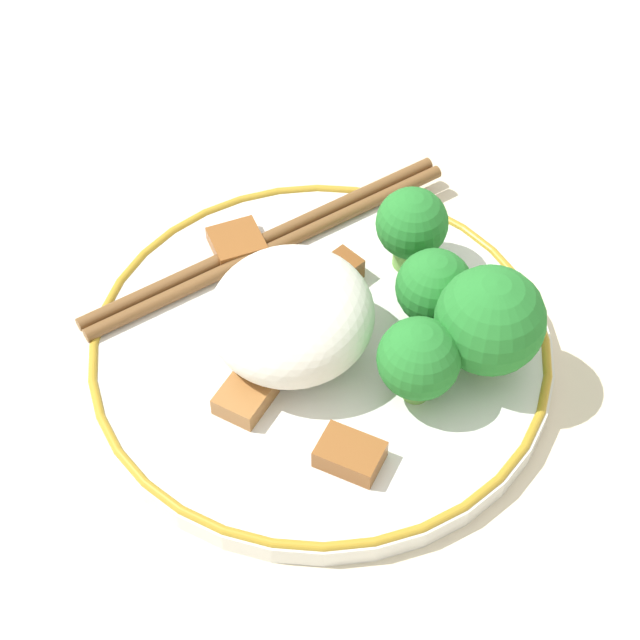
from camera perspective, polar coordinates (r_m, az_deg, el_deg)
ground_plane at (r=0.60m, az=0.00°, el=-2.02°), size 3.00×3.00×0.00m
plate at (r=0.59m, az=0.00°, el=-1.54°), size 0.26×0.26×0.02m
rice_mound at (r=0.56m, az=-1.53°, el=0.25°), size 0.09×0.09×0.06m
broccoli_back_left at (r=0.54m, az=5.29°, el=-2.11°), size 0.04×0.04×0.05m
broccoli_back_center at (r=0.55m, az=9.05°, el=-0.07°), size 0.06×0.06×0.07m
broccoli_back_right at (r=0.58m, az=6.10°, el=1.68°), size 0.04×0.04×0.05m
broccoli_mid_left at (r=0.61m, az=4.92°, el=5.03°), size 0.04×0.04×0.05m
meat_near_front at (r=0.56m, az=-3.72°, el=-4.33°), size 0.03×0.03×0.01m
meat_near_left at (r=0.61m, az=0.68°, el=2.38°), size 0.03×0.02×0.01m
meat_near_right at (r=0.63m, az=-4.45°, el=4.13°), size 0.04×0.04×0.01m
meat_near_back at (r=0.54m, az=1.61°, el=-7.18°), size 0.03×0.04×0.01m
chopsticks at (r=0.63m, az=-2.71°, el=4.11°), size 0.24×0.07×0.01m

